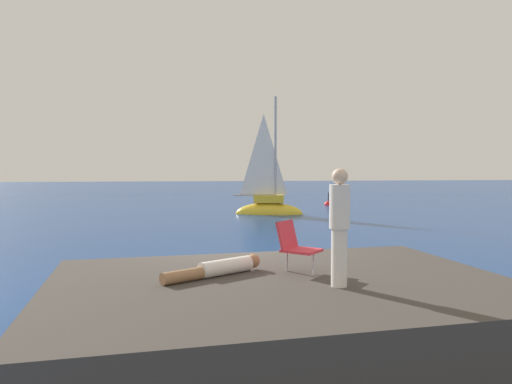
{
  "coord_description": "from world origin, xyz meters",
  "views": [
    {
      "loc": [
        -0.88,
        -9.98,
        2.52
      ],
      "look_at": [
        2.17,
        12.58,
        1.37
      ],
      "focal_mm": 34.19,
      "sensor_mm": 36.0,
      "label": 1
    }
  ],
  "objects_px": {
    "person_sunbather": "(219,268)",
    "person_standing": "(339,224)",
    "sailboat_near": "(269,207)",
    "marker_buoy": "(328,205)",
    "beach_chair": "(295,244)"
  },
  "relations": [
    {
      "from": "sailboat_near",
      "to": "marker_buoy",
      "type": "relative_size",
      "value": 6.14
    },
    {
      "from": "marker_buoy",
      "to": "sailboat_near",
      "type": "bearing_deg",
      "value": -131.34
    },
    {
      "from": "sailboat_near",
      "to": "marker_buoy",
      "type": "distance_m",
      "value": 7.52
    },
    {
      "from": "beach_chair",
      "to": "marker_buoy",
      "type": "xyz_separation_m",
      "value": [
        7.54,
        24.16,
        -1.32
      ]
    },
    {
      "from": "person_sunbather",
      "to": "person_standing",
      "type": "bearing_deg",
      "value": 117.98
    },
    {
      "from": "person_sunbather",
      "to": "beach_chair",
      "type": "xyz_separation_m",
      "value": [
        1.19,
        0.1,
        0.33
      ]
    },
    {
      "from": "marker_buoy",
      "to": "person_standing",
      "type": "bearing_deg",
      "value": -105.85
    },
    {
      "from": "person_sunbather",
      "to": "beach_chair",
      "type": "bearing_deg",
      "value": 151.75
    },
    {
      "from": "person_standing",
      "to": "marker_buoy",
      "type": "relative_size",
      "value": 1.43
    },
    {
      "from": "sailboat_near",
      "to": "beach_chair",
      "type": "relative_size",
      "value": 8.69
    },
    {
      "from": "sailboat_near",
      "to": "person_standing",
      "type": "xyz_separation_m",
      "value": [
        -2.18,
        -19.5,
        1.38
      ]
    },
    {
      "from": "beach_chair",
      "to": "sailboat_near",
      "type": "bearing_deg",
      "value": 122.98
    },
    {
      "from": "beach_chair",
      "to": "marker_buoy",
      "type": "relative_size",
      "value": 0.71
    },
    {
      "from": "person_sunbather",
      "to": "marker_buoy",
      "type": "distance_m",
      "value": 25.8
    },
    {
      "from": "sailboat_near",
      "to": "person_standing",
      "type": "relative_size",
      "value": 4.28
    }
  ]
}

